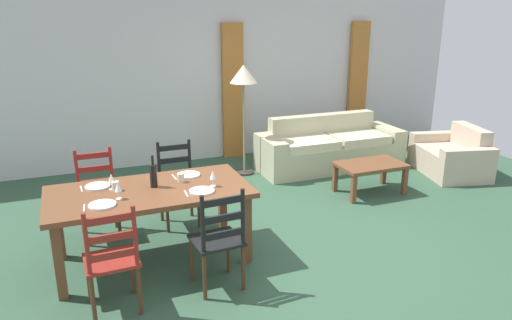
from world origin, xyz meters
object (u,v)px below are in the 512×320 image
Objects in this scene: couch at (328,149)px; wine_glass_near_right at (213,176)px; dining_table at (150,198)px; wine_glass_far_left at (111,179)px; dining_chair_near_right at (219,240)px; armchair_upholstered at (454,157)px; dining_chair_near_left at (112,260)px; coffee_cup_secondary at (116,186)px; dining_chair_far_right at (178,184)px; standing_lamp at (244,81)px; dining_chair_far_left at (97,194)px; coffee_table at (370,168)px; coffee_cup_primary at (181,178)px; wine_bottle at (153,175)px; wine_glass_near_left at (118,188)px.

wine_glass_near_right is at bearing -140.11° from couch.
dining_table is at bearing -147.76° from couch.
dining_table is 0.40m from wine_glass_far_left.
armchair_upholstered is at bearing 21.87° from dining_chair_near_right.
coffee_cup_secondary is (0.15, 0.84, 0.32)m from dining_chair_near_left.
coffee_cup_secondary is at bearing -136.90° from dining_chair_far_right.
standing_lamp reaches higher than couch.
dining_chair_near_right is 1.00× the size of dining_chair_far_left.
wine_glass_near_right is 1.00× the size of wine_glass_far_left.
wine_glass_near_right is at bearing -159.99° from coffee_table.
wine_glass_far_left is 0.08m from coffee_cup_secondary.
wine_glass_far_left reaches higher than coffee_cup_primary.
wine_bottle is 3.66m from couch.
wine_glass_far_left is (-0.92, 0.27, 0.00)m from wine_glass_near_right.
coffee_cup_primary reaches higher than armchair_upholstered.
wine_glass_far_left is 1.79× the size of coffee_cup_secondary.
coffee_cup_primary reaches higher than coffee_table.
standing_lamp reaches higher than dining_chair_near_right.
wine_glass_near_left is 0.25m from coffee_cup_secondary.
dining_chair_near_right is at bearing -59.63° from dining_chair_far_left.
coffee_cup_secondary is 0.10× the size of coffee_table.
wine_bottle is (0.50, -0.74, 0.39)m from dining_chair_far_left.
dining_chair_near_right reaches higher than wine_glass_near_left.
wine_bottle is at bearing -147.99° from couch.
wine_bottle is 1.96× the size of wine_glass_near_right.
dining_chair_far_left is 0.78m from coffee_cup_secondary.
dining_table is 21.11× the size of coffee_cup_secondary.
armchair_upholstered is at bearing 2.69° from dining_chair_far_right.
couch is 1.39× the size of standing_lamp.
coffee_cup_primary is 2.85m from coffee_table.
wine_glass_near_right reaches higher than coffee_table.
dining_chair_far_right reaches higher than wine_glass_near_left.
coffee_cup_secondary is (-0.36, 0.04, -0.07)m from wine_bottle.
dining_chair_far_left is 1.07× the size of coffee_table.
dining_chair_near_left is 0.91m from coffee_cup_secondary.
dining_chair_near_right is at bearing -63.18° from wine_bottle.
dining_chair_near_left is at bearing -142.66° from couch.
coffee_cup_primary is at bearing -146.08° from couch.
wine_glass_far_left is at bearing 132.29° from dining_chair_near_right.
standing_lamp is (2.10, 2.03, 0.55)m from wine_glass_far_left.
wine_glass_far_left is 2.97m from standing_lamp.
wine_bottle is 0.14× the size of couch.
wine_bottle is 0.35× the size of coffee_table.
standing_lamp is (2.21, 1.36, 0.93)m from dining_chair_far_left.
standing_lamp reaches higher than wine_glass_far_left.
wine_bottle reaches higher than couch.
wine_glass_near_left is 5.20m from armchair_upholstered.
coffee_cup_primary is at bearing -3.08° from wine_glass_far_left.
wine_glass_near_left is (-0.74, -0.93, 0.38)m from dining_chair_far_right.
dining_chair_near_left is 10.67× the size of coffee_cup_primary.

